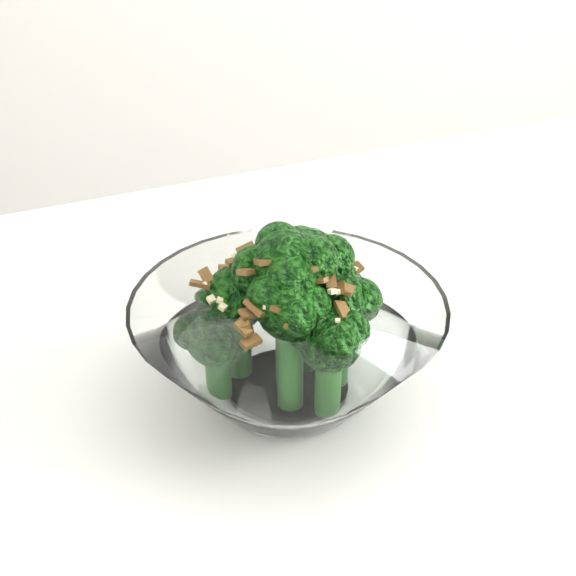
{
  "coord_description": "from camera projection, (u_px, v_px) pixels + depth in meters",
  "views": [
    {
      "loc": [
        -0.21,
        -0.26,
        1.1
      ],
      "look_at": [
        -0.19,
        0.15,
        0.83
      ],
      "focal_mm": 50.0,
      "sensor_mm": 36.0,
      "label": 1
    }
  ],
  "objects": [
    {
      "name": "broccoli_dish",
      "position": [
        289.0,
        338.0,
        0.51
      ],
      "size": [
        0.2,
        0.2,
        0.12
      ],
      "color": "white",
      "rests_on": "table"
    },
    {
      "name": "table",
      "position": [
        396.0,
        493.0,
        0.55
      ],
      "size": [
        1.4,
        1.16,
        0.75
      ],
      "color": "white",
      "rests_on": "ground"
    }
  ]
}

